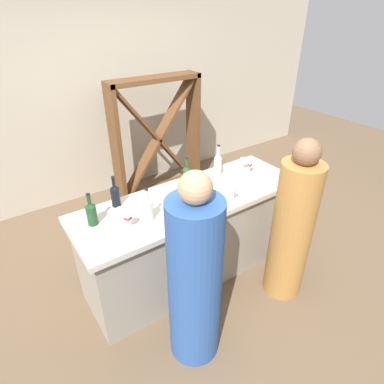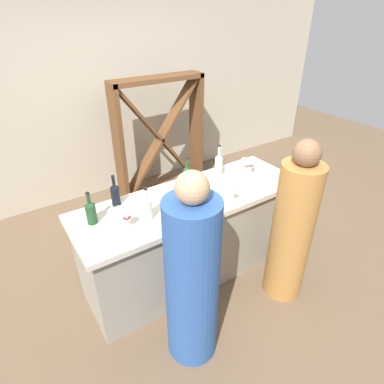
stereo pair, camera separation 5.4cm
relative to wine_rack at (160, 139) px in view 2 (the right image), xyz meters
The scene contains 16 objects.
ground_plane 1.93m from the wine_rack, 108.98° to the right, with size 12.00×12.00×0.00m, color brown.
back_wall 0.98m from the wine_rack, 135.90° to the left, with size 8.00×0.10×2.80m, color #B2A893.
bar_counter 1.78m from the wine_rack, 108.98° to the right, with size 2.18×0.73×0.91m.
wine_rack is the anchor object (origin of this frame).
wine_bottle_leftmost_olive_green 2.13m from the wine_rack, 133.27° to the right, with size 0.08×0.08×0.28m.
wine_bottle_second_left_near_black 1.84m from the wine_rack, 130.46° to the right, with size 0.08×0.08×0.29m.
wine_bottle_center_clear_pale 2.06m from the wine_rack, 121.31° to the right, with size 0.08×0.08×0.29m.
wine_bottle_second_right_olive_green 1.56m from the wine_rack, 108.77° to the right, with size 0.08×0.08×0.30m.
wine_bottle_rightmost_clear_pale 1.48m from the wine_rack, 94.63° to the right, with size 0.08×0.08×0.34m.
wine_glass_near_left 1.96m from the wine_rack, 99.45° to the right, with size 0.07×0.07×0.14m.
wine_glass_near_center 2.16m from the wine_rack, 125.22° to the right, with size 0.07×0.07×0.13m.
wine_glass_near_right 2.09m from the wine_rack, 127.22° to the right, with size 0.06×0.06×0.14m.
wine_glass_far_left 1.64m from the wine_rack, 83.83° to the right, with size 0.06×0.06×0.16m.
wine_glass_far_center 1.54m from the wine_rack, 83.41° to the right, with size 0.08×0.08×0.14m.
person_left_guest 2.34m from the wine_rack, 89.24° to the right, with size 0.41×0.41×1.56m.
person_center_guest 2.58m from the wine_rack, 113.75° to the right, with size 0.44×0.44×1.60m.
Camera 2 is at (-1.38, -2.08, 2.43)m, focal length 30.01 mm.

